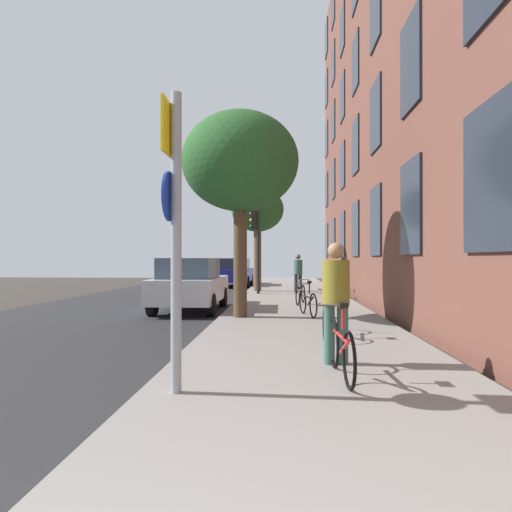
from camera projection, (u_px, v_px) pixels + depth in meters
The scene contains 17 objects.
ground_plane at pixel (197, 304), 15.74m from camera, with size 41.80×41.80×0.00m, color #332D28.
road_asphalt at pixel (139, 303), 15.86m from camera, with size 7.00×38.00×0.01m, color #232326.
sidewalk at pixel (295, 303), 15.54m from camera, with size 4.20×38.00×0.12m, color gray.
building_facade at pixel (372, 59), 14.94m from camera, with size 0.56×27.00×16.74m.
sign_post at pixel (174, 218), 4.94m from camera, with size 0.16×0.60×3.36m.
traffic_light at pixel (256, 236), 18.85m from camera, with size 0.43×0.24×3.59m.
tree_near at pixel (240, 163), 11.34m from camera, with size 3.00×3.00×5.27m.
tree_far at pixel (257, 211), 20.44m from camera, with size 2.43×2.43×4.81m.
bicycle_0 at pixel (341, 348), 5.54m from camera, with size 0.42×1.70×0.96m.
bicycle_1 at pixel (327, 316), 8.53m from camera, with size 0.45×1.66×0.98m.
bicycle_2 at pixel (308, 302), 11.53m from camera, with size 0.51×1.59×0.92m.
bicycle_3 at pixel (300, 293), 14.53m from camera, with size 0.51×1.55×0.90m.
bicycle_4 at pixel (329, 287), 17.45m from camera, with size 0.42×1.64×0.99m.
pedestrian_0 at pixel (336, 295), 6.26m from camera, with size 0.55×0.55×1.72m.
pedestrian_1 at pixel (298, 271), 19.15m from camera, with size 0.48×0.48×1.69m.
car_0 at pixel (191, 284), 13.53m from camera, with size 1.87×4.06×1.62m.
car_1 at pixel (235, 272), 25.30m from camera, with size 1.87×4.42×1.62m.
Camera 1 is at (0.62, -0.60, 1.62)m, focal length 30.98 mm.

